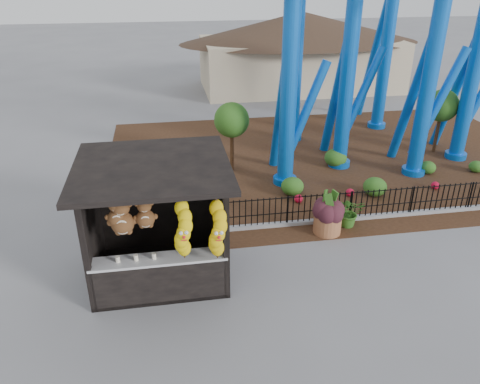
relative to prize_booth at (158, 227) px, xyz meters
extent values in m
plane|color=slate|center=(2.98, -0.90, -1.53)|extent=(120.00, 120.00, 0.00)
cube|color=#331E11|center=(6.98, 7.10, -1.52)|extent=(18.00, 12.00, 0.02)
cube|color=gray|center=(6.98, 2.10, -1.47)|extent=(18.00, 0.18, 0.12)
cube|color=black|center=(-0.02, 0.30, -1.48)|extent=(3.20, 2.60, 0.10)
cube|color=black|center=(-0.02, 1.54, -0.03)|extent=(3.20, 0.12, 3.00)
cube|color=black|center=(-1.56, 0.30, -0.03)|extent=(0.12, 2.60, 3.00)
cube|color=black|center=(1.52, 0.30, -0.03)|extent=(0.12, 2.60, 3.00)
cube|color=black|center=(-0.02, 0.05, 1.53)|extent=(3.50, 3.40, 0.12)
cube|color=black|center=(-1.55, -0.93, -0.03)|extent=(0.14, 0.14, 3.00)
cube|color=black|center=(1.51, -0.93, -0.03)|extent=(0.14, 0.14, 3.00)
cube|color=black|center=(-0.02, -0.75, -0.98)|extent=(3.00, 0.50, 1.10)
cube|color=silver|center=(-0.02, -0.75, -0.41)|extent=(3.10, 0.55, 0.06)
cylinder|color=black|center=(-0.02, -1.15, 1.32)|extent=(2.90, 0.04, 0.04)
cylinder|color=blue|center=(4.48, 5.10, 1.97)|extent=(0.56, 0.56, 7.00)
cylinder|color=blue|center=(4.48, 5.10, -1.41)|extent=(0.84, 0.84, 0.24)
cylinder|color=blue|center=(6.98, 6.30, 2.12)|extent=(0.56, 0.56, 7.30)
cylinder|color=blue|center=(6.98, 6.30, -1.41)|extent=(0.84, 0.84, 0.24)
cylinder|color=blue|center=(9.48, 5.10, 2.22)|extent=(0.56, 0.56, 7.50)
cylinder|color=blue|center=(9.48, 5.10, -1.41)|extent=(0.84, 0.84, 0.24)
cylinder|color=blue|center=(11.98, 6.30, 1.77)|extent=(0.56, 0.56, 6.60)
cylinder|color=blue|center=(11.98, 6.30, -1.41)|extent=(0.84, 0.84, 0.24)
cylinder|color=blue|center=(5.98, 9.60, 3.22)|extent=(0.56, 0.56, 9.50)
cylinder|color=blue|center=(5.98, 9.60, -1.41)|extent=(0.84, 0.84, 0.24)
cylinder|color=blue|center=(10.48, 10.60, 3.72)|extent=(0.56, 0.56, 10.50)
cylinder|color=blue|center=(10.48, 10.60, -1.41)|extent=(0.84, 0.84, 0.24)
cylinder|color=blue|center=(4.48, 6.00, 1.09)|extent=(0.36, 2.21, 5.85)
cylinder|color=blue|center=(5.18, 5.40, 0.92)|extent=(1.62, 0.32, 3.73)
cylinder|color=blue|center=(6.98, 7.20, 1.21)|extent=(0.36, 2.29, 6.10)
cylinder|color=blue|center=(7.68, 6.60, 1.02)|extent=(1.67, 0.32, 3.88)
cylinder|color=blue|center=(9.48, 6.00, 1.28)|extent=(0.36, 2.34, 6.26)
cylinder|color=blue|center=(10.18, 5.40, 1.09)|extent=(1.71, 0.32, 3.99)
cylinder|color=blue|center=(11.98, 7.20, 0.94)|extent=(0.36, 2.10, 5.53)
cylinder|color=blue|center=(12.68, 6.60, 0.78)|extent=(1.54, 0.32, 3.52)
cylinder|color=#995C37|center=(4.84, 1.52, -1.22)|extent=(0.84, 0.84, 0.62)
ellipsoid|color=#34141C|center=(4.84, 1.52, -0.59)|extent=(0.70, 0.70, 0.64)
imported|color=#2F611C|center=(5.61, 1.80, -1.06)|extent=(0.96, 0.86, 0.94)
ellipsoid|color=#285418|center=(4.49, 4.11, -1.20)|extent=(0.78, 0.78, 0.62)
ellipsoid|color=#285418|center=(7.25, 3.59, -1.20)|extent=(0.80, 0.80, 0.64)
ellipsoid|color=#285418|center=(10.02, 5.03, -1.28)|extent=(0.59, 0.59, 0.47)
ellipsoid|color=#285418|center=(6.82, 6.28, -1.17)|extent=(0.86, 0.86, 0.69)
ellipsoid|color=#285418|center=(11.90, 4.83, -1.30)|extent=(0.54, 0.54, 0.43)
sphere|color=red|center=(4.54, 3.49, -1.37)|extent=(0.28, 0.28, 0.28)
sphere|color=red|center=(6.39, 3.65, -1.37)|extent=(0.28, 0.28, 0.28)
sphere|color=red|center=(9.56, 3.69, -1.37)|extent=(0.28, 0.28, 0.28)
cube|color=#BFAD8C|center=(8.98, 19.10, -0.03)|extent=(12.00, 6.00, 3.00)
cone|color=#332319|center=(8.98, 19.10, 2.37)|extent=(15.00, 15.00, 1.80)
camera|label=1|loc=(0.33, -9.81, 5.63)|focal=35.00mm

